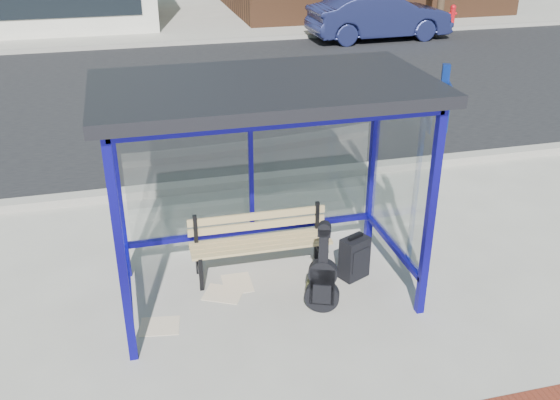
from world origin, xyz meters
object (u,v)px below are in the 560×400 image
object	(u,v)px
guitar_bag	(323,281)
suitcase	(355,258)
bench	(260,239)
backpack	(318,289)
parked_car	(379,16)
fire_hydrant	(453,14)

from	to	relation	value
guitar_bag	suitcase	distance (m)	0.77
bench	backpack	world-z (taller)	bench
guitar_bag	backpack	distance (m)	0.27
guitar_bag	backpack	world-z (taller)	guitar_bag
suitcase	parked_car	size ratio (longest dim) A/B	0.13
bench	guitar_bag	xyz separation A→B (m)	(0.47, -0.93, -0.07)
parked_car	fire_hydrant	xyz separation A→B (m)	(3.41, 1.69, -0.35)
backpack	fire_hydrant	bearing A→B (deg)	47.08
guitar_bag	suitcase	size ratio (longest dim) A/B	1.80
bench	suitcase	size ratio (longest dim) A/B	2.92
suitcase	parked_car	world-z (taller)	parked_car
guitar_bag	fire_hydrant	bearing A→B (deg)	79.27
backpack	suitcase	bearing A→B (deg)	23.23
fire_hydrant	guitar_bag	bearing A→B (deg)	-122.76
suitcase	parked_car	xyz separation A→B (m)	(5.37, 12.30, 0.45)
bench	backpack	distance (m)	0.94
bench	guitar_bag	bearing A→B (deg)	-62.30
backpack	fire_hydrant	distance (m)	17.12
bench	parked_car	xyz separation A→B (m)	(6.40, 11.90, 0.27)
guitar_bag	fire_hydrant	world-z (taller)	guitar_bag
suitcase	bench	bearing A→B (deg)	134.31
suitcase	fire_hydrant	bearing A→B (deg)	33.58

